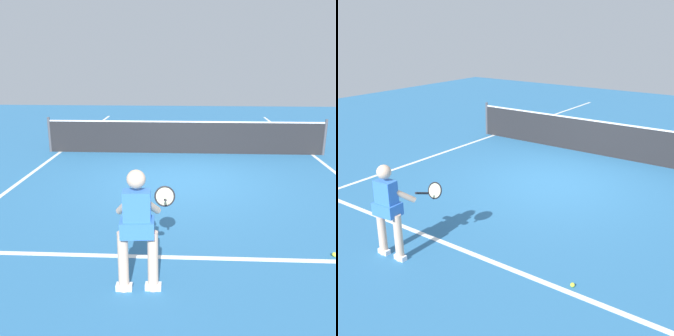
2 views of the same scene
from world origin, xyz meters
TOP-DOWN VIEW (x-y plane):
  - ground_plane at (0.00, 0.00)m, footprint 28.60×28.60m
  - service_line_marking at (0.00, -3.61)m, footprint 7.58×0.10m
  - sideline_left_marking at (-3.79, 0.00)m, footprint 0.10×20.00m
  - court_net at (0.00, 2.60)m, footprint 8.26×0.08m
  - tennis_player at (-0.50, -4.39)m, footprint 0.75×0.97m
  - tennis_ball_near at (2.22, -3.47)m, footprint 0.07×0.07m

SIDE VIEW (x-z plane):
  - ground_plane at x=0.00m, z-range 0.00..0.00m
  - service_line_marking at x=0.00m, z-range 0.00..0.01m
  - sideline_left_marking at x=-3.79m, z-range 0.00..0.01m
  - tennis_ball_near at x=2.22m, z-range 0.00..0.07m
  - court_net at x=0.00m, z-range -0.03..1.02m
  - tennis_player at x=-0.50m, z-range 0.07..1.62m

